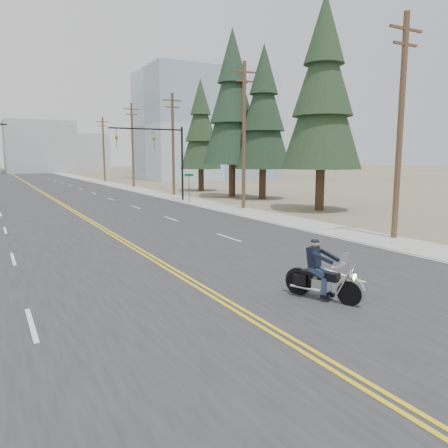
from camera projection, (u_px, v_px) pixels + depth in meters
ground_plane at (296, 345)px, 9.59m from camera, size 400.00×400.00×0.00m
road at (27, 183)px, 70.41m from camera, size 20.00×200.00×0.01m
sidewalk_right at (99, 182)px, 75.83m from camera, size 3.00×200.00×0.01m
traffic_mast_right at (162, 149)px, 40.88m from camera, size 7.10×0.26×7.00m
street_sign at (189, 183)px, 40.48m from camera, size 0.90×0.06×2.62m
utility_pole_a at (400, 124)px, 21.58m from camera, size 2.20×0.30×11.00m
utility_pole_b at (244, 134)px, 34.57m from camera, size 2.20×0.30×11.50m
utility_pole_c at (173, 143)px, 47.64m from camera, size 2.20×0.30×11.00m
utility_pole_d at (133, 144)px, 60.64m from camera, size 2.20×0.30×11.50m
utility_pole_e at (104, 148)px, 75.44m from camera, size 2.20×0.30×11.00m
glass_building at (205, 127)px, 84.00m from camera, size 24.00×16.00×20.00m
haze_bldg_b at (40, 147)px, 120.92m from camera, size 18.00×14.00×14.00m
haze_bldg_c at (168, 140)px, 122.68m from camera, size 16.00×12.00×18.00m
haze_bldg_e at (85, 152)px, 150.81m from camera, size 14.00×14.00×12.00m
motorcyclist at (324, 270)px, 12.50m from camera, size 1.77×2.46×1.77m
conifer_near at (323, 88)px, 32.85m from camera, size 6.11×6.11×16.17m
conifer_mid at (263, 111)px, 42.70m from camera, size 5.62×5.62×15.00m
conifer_tall at (232, 101)px, 44.70m from camera, size 6.15×6.15×17.08m
conifer_far at (201, 127)px, 53.48m from camera, size 5.09×5.09×13.63m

